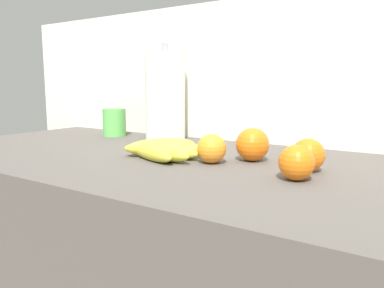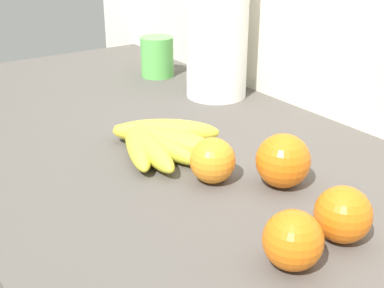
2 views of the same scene
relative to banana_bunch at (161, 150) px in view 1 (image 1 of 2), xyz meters
The scene contains 8 objects.
wall_back 0.45m from the banana_bunch, 81.98° to the left, with size 1.95×0.06×1.30m, color silver.
banana_bunch is the anchor object (origin of this frame).
orange_back_left 0.22m from the banana_bunch, 23.29° to the left, with size 0.08×0.08×0.08m, color orange.
orange_far_right 0.35m from the banana_bunch, ahead, with size 0.07×0.07×0.07m, color orange.
orange_right 0.34m from the banana_bunch, ahead, with size 0.07×0.07×0.07m, color orange.
orange_center 0.14m from the banana_bunch, ahead, with size 0.07×0.07×0.07m, color orange.
paper_towel_roll 0.33m from the banana_bunch, 125.22° to the left, with size 0.13×0.13×0.30m.
mug 0.44m from the banana_bunch, 149.11° to the left, with size 0.08×0.08×0.09m, color #60BF56.
Camera 1 is at (0.51, -0.73, 1.04)m, focal length 35.45 mm.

